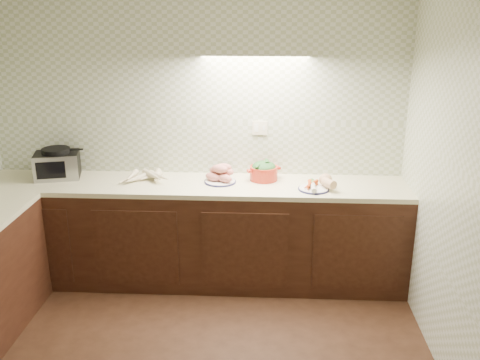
{
  "coord_description": "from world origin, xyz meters",
  "views": [
    {
      "loc": [
        0.62,
        -2.74,
        2.35
      ],
      "look_at": [
        0.41,
        1.25,
        1.02
      ],
      "focal_mm": 40.0,
      "sensor_mm": 36.0,
      "label": 1
    }
  ],
  "objects_px": {
    "onion_bowl": "(220,173)",
    "toaster_oven": "(57,164)",
    "dutch_oven": "(264,171)",
    "parsnip_pile": "(142,177)",
    "sweet_potato_plate": "(220,175)",
    "veg_plate": "(319,184)"
  },
  "relations": [
    {
      "from": "onion_bowl",
      "to": "toaster_oven",
      "type": "bearing_deg",
      "value": -177.57
    },
    {
      "from": "onion_bowl",
      "to": "veg_plate",
      "type": "height_order",
      "value": "onion_bowl"
    },
    {
      "from": "onion_bowl",
      "to": "dutch_oven",
      "type": "distance_m",
      "value": 0.38
    },
    {
      "from": "parsnip_pile",
      "to": "dutch_oven",
      "type": "height_order",
      "value": "dutch_oven"
    },
    {
      "from": "veg_plate",
      "to": "toaster_oven",
      "type": "bearing_deg",
      "value": 175.52
    },
    {
      "from": "veg_plate",
      "to": "parsnip_pile",
      "type": "bearing_deg",
      "value": 174.91
    },
    {
      "from": "onion_bowl",
      "to": "dutch_oven",
      "type": "bearing_deg",
      "value": -4.96
    },
    {
      "from": "sweet_potato_plate",
      "to": "dutch_oven",
      "type": "relative_size",
      "value": 0.87
    },
    {
      "from": "parsnip_pile",
      "to": "onion_bowl",
      "type": "relative_size",
      "value": 2.64
    },
    {
      "from": "dutch_oven",
      "to": "veg_plate",
      "type": "bearing_deg",
      "value": -48.62
    },
    {
      "from": "parsnip_pile",
      "to": "veg_plate",
      "type": "distance_m",
      "value": 1.5
    },
    {
      "from": "toaster_oven",
      "to": "onion_bowl",
      "type": "relative_size",
      "value": 2.72
    },
    {
      "from": "parsnip_pile",
      "to": "sweet_potato_plate",
      "type": "bearing_deg",
      "value": -0.85
    },
    {
      "from": "toaster_oven",
      "to": "dutch_oven",
      "type": "distance_m",
      "value": 1.79
    },
    {
      "from": "toaster_oven",
      "to": "parsnip_pile",
      "type": "relative_size",
      "value": 1.03
    },
    {
      "from": "sweet_potato_plate",
      "to": "veg_plate",
      "type": "xyz_separation_m",
      "value": [
        0.82,
        -0.12,
        -0.02
      ]
    },
    {
      "from": "toaster_oven",
      "to": "onion_bowl",
      "type": "height_order",
      "value": "toaster_oven"
    },
    {
      "from": "toaster_oven",
      "to": "veg_plate",
      "type": "relative_size",
      "value": 1.3
    },
    {
      "from": "onion_bowl",
      "to": "dutch_oven",
      "type": "relative_size",
      "value": 0.49
    },
    {
      "from": "parsnip_pile",
      "to": "sweet_potato_plate",
      "type": "relative_size",
      "value": 1.5
    },
    {
      "from": "sweet_potato_plate",
      "to": "parsnip_pile",
      "type": "bearing_deg",
      "value": 179.15
    },
    {
      "from": "sweet_potato_plate",
      "to": "onion_bowl",
      "type": "xyz_separation_m",
      "value": [
        -0.01,
        0.11,
        -0.02
      ]
    }
  ]
}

